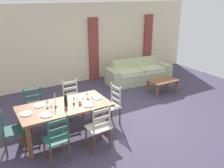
# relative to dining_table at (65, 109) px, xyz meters

# --- Properties ---
(ground_plane) EXTENTS (9.60, 9.60, 0.02)m
(ground_plane) POSITION_rel_dining_table_xyz_m (1.59, -0.02, -0.67)
(ground_plane) COLOR #413B51
(wall_far) EXTENTS (9.60, 0.16, 2.70)m
(wall_far) POSITION_rel_dining_table_xyz_m (1.59, 3.28, 0.69)
(wall_far) COLOR beige
(wall_far) RESTS_ON ground_plane
(curtain_panel_left) EXTENTS (0.35, 0.08, 2.20)m
(curtain_panel_left) POSITION_rel_dining_table_xyz_m (2.26, 3.14, 0.44)
(curtain_panel_left) COLOR brown
(curtain_panel_left) RESTS_ON ground_plane
(curtain_panel_right) EXTENTS (0.35, 0.08, 2.20)m
(curtain_panel_right) POSITION_rel_dining_table_xyz_m (4.66, 3.14, 0.44)
(curtain_panel_right) COLOR brown
(curtain_panel_right) RESTS_ON ground_plane
(dining_table) EXTENTS (1.90, 0.96, 0.75)m
(dining_table) POSITION_rel_dining_table_xyz_m (0.00, 0.00, 0.00)
(dining_table) COLOR brown
(dining_table) RESTS_ON ground_plane
(dining_chair_near_left) EXTENTS (0.45, 0.43, 0.96)m
(dining_chair_near_left) POSITION_rel_dining_table_xyz_m (-0.43, -0.73, -0.19)
(dining_chair_near_left) COLOR #215646
(dining_chair_near_left) RESTS_ON ground_plane
(dining_chair_near_right) EXTENTS (0.44, 0.42, 0.96)m
(dining_chair_near_right) POSITION_rel_dining_table_xyz_m (0.43, -0.75, -0.19)
(dining_chair_near_right) COLOR beige
(dining_chair_near_right) RESTS_ON ground_plane
(dining_chair_far_left) EXTENTS (0.43, 0.41, 0.96)m
(dining_chair_far_left) POSITION_rel_dining_table_xyz_m (-0.45, 0.73, -0.19)
(dining_chair_far_left) COLOR #225B48
(dining_chair_far_left) RESTS_ON ground_plane
(dining_chair_far_right) EXTENTS (0.43, 0.41, 0.96)m
(dining_chair_far_right) POSITION_rel_dining_table_xyz_m (0.49, 0.79, -0.19)
(dining_chair_far_right) COLOR beige
(dining_chair_far_right) RESTS_ON ground_plane
(dining_chair_head_west) EXTENTS (0.43, 0.45, 0.96)m
(dining_chair_head_west) POSITION_rel_dining_table_xyz_m (-1.11, 0.04, -0.19)
(dining_chair_head_west) COLOR #21504A
(dining_chair_head_west) RESTS_ON ground_plane
(dining_chair_head_east) EXTENTS (0.42, 0.44, 0.96)m
(dining_chair_head_east) POSITION_rel_dining_table_xyz_m (1.17, 0.03, -0.19)
(dining_chair_head_east) COLOR beige
(dining_chair_head_east) RESTS_ON ground_plane
(dinner_plate_near_left) EXTENTS (0.24, 0.24, 0.02)m
(dinner_plate_near_left) POSITION_rel_dining_table_xyz_m (-0.45, -0.25, 0.10)
(dinner_plate_near_left) COLOR white
(dinner_plate_near_left) RESTS_ON dining_table
(fork_near_left) EXTENTS (0.02, 0.17, 0.01)m
(fork_near_left) POSITION_rel_dining_table_xyz_m (-0.60, -0.25, 0.09)
(fork_near_left) COLOR silver
(fork_near_left) RESTS_ON dining_table
(dinner_plate_near_right) EXTENTS (0.24, 0.24, 0.02)m
(dinner_plate_near_right) POSITION_rel_dining_table_xyz_m (0.45, -0.25, 0.10)
(dinner_plate_near_right) COLOR white
(dinner_plate_near_right) RESTS_ON dining_table
(fork_near_right) EXTENTS (0.03, 0.17, 0.01)m
(fork_near_right) POSITION_rel_dining_table_xyz_m (0.30, -0.25, 0.09)
(fork_near_right) COLOR silver
(fork_near_right) RESTS_ON dining_table
(dinner_plate_far_left) EXTENTS (0.24, 0.24, 0.02)m
(dinner_plate_far_left) POSITION_rel_dining_table_xyz_m (-0.45, 0.25, 0.10)
(dinner_plate_far_left) COLOR white
(dinner_plate_far_left) RESTS_ON dining_table
(fork_far_left) EXTENTS (0.03, 0.17, 0.01)m
(fork_far_left) POSITION_rel_dining_table_xyz_m (-0.60, 0.25, 0.09)
(fork_far_left) COLOR silver
(fork_far_left) RESTS_ON dining_table
(dinner_plate_far_right) EXTENTS (0.24, 0.24, 0.02)m
(dinner_plate_far_right) POSITION_rel_dining_table_xyz_m (0.45, 0.25, 0.10)
(dinner_plate_far_right) COLOR white
(dinner_plate_far_right) RESTS_ON dining_table
(fork_far_right) EXTENTS (0.02, 0.17, 0.01)m
(fork_far_right) POSITION_rel_dining_table_xyz_m (0.30, 0.25, 0.09)
(fork_far_right) COLOR silver
(fork_far_right) RESTS_ON dining_table
(dinner_plate_head_west) EXTENTS (0.24, 0.24, 0.02)m
(dinner_plate_head_west) POSITION_rel_dining_table_xyz_m (-0.78, -0.00, 0.10)
(dinner_plate_head_west) COLOR white
(dinner_plate_head_west) RESTS_ON dining_table
(fork_head_west) EXTENTS (0.02, 0.17, 0.01)m
(fork_head_west) POSITION_rel_dining_table_xyz_m (-0.93, -0.00, 0.09)
(fork_head_west) COLOR silver
(fork_head_west) RESTS_ON dining_table
(dinner_plate_head_east) EXTENTS (0.24, 0.24, 0.02)m
(dinner_plate_head_east) POSITION_rel_dining_table_xyz_m (0.78, -0.00, 0.10)
(dinner_plate_head_east) COLOR white
(dinner_plate_head_east) RESTS_ON dining_table
(fork_head_east) EXTENTS (0.02, 0.17, 0.01)m
(fork_head_east) POSITION_rel_dining_table_xyz_m (0.63, -0.00, 0.09)
(fork_head_east) COLOR silver
(fork_head_east) RESTS_ON dining_table
(wine_bottle) EXTENTS (0.07, 0.07, 0.32)m
(wine_bottle) POSITION_rel_dining_table_xyz_m (0.03, -0.02, 0.20)
(wine_bottle) COLOR black
(wine_bottle) RESTS_ON dining_table
(wine_glass_near_left) EXTENTS (0.06, 0.06, 0.16)m
(wine_glass_near_left) POSITION_rel_dining_table_xyz_m (-0.31, -0.12, 0.20)
(wine_glass_near_left) COLOR white
(wine_glass_near_left) RESTS_ON dining_table
(wine_glass_near_right) EXTENTS (0.06, 0.06, 0.16)m
(wine_glass_near_right) POSITION_rel_dining_table_xyz_m (0.59, -0.15, 0.20)
(wine_glass_near_right) COLOR white
(wine_glass_near_right) RESTS_ON dining_table
(wine_glass_far_left) EXTENTS (0.06, 0.06, 0.16)m
(wine_glass_far_left) POSITION_rel_dining_table_xyz_m (-0.31, 0.14, 0.20)
(wine_glass_far_left) COLOR white
(wine_glass_far_left) RESTS_ON dining_table
(wine_glass_far_right) EXTENTS (0.06, 0.06, 0.16)m
(wine_glass_far_right) POSITION_rel_dining_table_xyz_m (0.60, 0.12, 0.20)
(wine_glass_far_right) COLOR white
(wine_glass_far_right) RESTS_ON dining_table
(coffee_cup_primary) EXTENTS (0.07, 0.07, 0.09)m
(coffee_cup_primary) POSITION_rel_dining_table_xyz_m (0.32, -0.10, 0.13)
(coffee_cup_primary) COLOR beige
(coffee_cup_primary) RESTS_ON dining_table
(candle_tall) EXTENTS (0.05, 0.05, 0.30)m
(candle_tall) POSITION_rel_dining_table_xyz_m (-0.18, 0.02, 0.17)
(candle_tall) COLOR #998C66
(candle_tall) RESTS_ON dining_table
(candle_short) EXTENTS (0.05, 0.05, 0.17)m
(candle_short) POSITION_rel_dining_table_xyz_m (0.20, -0.04, 0.13)
(candle_short) COLOR #998C66
(candle_short) RESTS_ON dining_table
(couch) EXTENTS (2.35, 1.02, 0.80)m
(couch) POSITION_rel_dining_table_xyz_m (3.47, 2.11, -0.37)
(couch) COLOR #B6BE91
(couch) RESTS_ON ground_plane
(coffee_table) EXTENTS (0.90, 0.56, 0.42)m
(coffee_table) POSITION_rel_dining_table_xyz_m (3.54, 0.90, -0.31)
(coffee_table) COLOR brown
(coffee_table) RESTS_ON ground_plane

